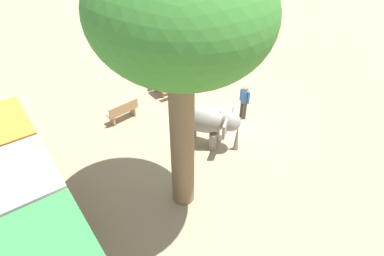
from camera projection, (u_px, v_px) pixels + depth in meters
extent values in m
plane|color=tan|center=(220.00, 128.00, 14.14)|extent=(60.00, 60.00, 0.00)
cylinder|color=gray|center=(216.00, 134.00, 13.26)|extent=(0.30, 0.30, 0.70)
cylinder|color=gray|center=(213.00, 141.00, 12.89)|extent=(0.30, 0.30, 0.70)
cylinder|color=gray|center=(193.00, 129.00, 13.48)|extent=(0.30, 0.30, 0.70)
cylinder|color=gray|center=(189.00, 137.00, 13.11)|extent=(0.30, 0.30, 0.70)
ellipsoid|color=gray|center=(203.00, 120.00, 12.72)|extent=(1.93, 1.76, 1.05)
sphere|color=gray|center=(231.00, 122.00, 12.38)|extent=(0.75, 0.75, 0.75)
cone|color=gray|center=(237.00, 137.00, 12.72)|extent=(0.23, 0.23, 1.17)
cube|color=gray|center=(231.00, 114.00, 12.79)|extent=(0.44, 0.54, 0.56)
cube|color=gray|center=(225.00, 129.00, 12.04)|extent=(0.44, 0.54, 0.56)
cylinder|color=#3F3833|center=(245.00, 111.00, 14.45)|extent=(0.14, 0.14, 0.82)
cylinder|color=#3F3833|center=(242.00, 109.00, 14.56)|extent=(0.14, 0.14, 0.82)
cylinder|color=#33598C|center=(245.00, 96.00, 14.08)|extent=(0.32, 0.32, 0.58)
sphere|color=tan|center=(246.00, 88.00, 13.84)|extent=(0.22, 0.22, 0.22)
cylinder|color=#33598C|center=(249.00, 98.00, 13.95)|extent=(0.09, 0.09, 0.55)
cylinder|color=#33598C|center=(241.00, 94.00, 14.19)|extent=(0.09, 0.09, 0.55)
cylinder|color=brown|center=(182.00, 141.00, 9.62)|extent=(0.71, 0.71, 4.89)
ellipsoid|color=#387A2D|center=(179.00, 12.00, 7.38)|extent=(4.62, 4.23, 3.27)
cube|color=#9E7A51|center=(122.00, 111.00, 14.38)|extent=(0.57, 1.44, 0.06)
cube|color=#9E7A51|center=(124.00, 108.00, 14.14)|extent=(0.23, 1.40, 0.40)
cube|color=#9E7A51|center=(113.00, 120.00, 14.24)|extent=(0.37, 0.12, 0.42)
cube|color=#9E7A51|center=(133.00, 111.00, 14.80)|extent=(0.37, 0.12, 0.42)
cube|color=brown|center=(169.00, 78.00, 16.11)|extent=(0.83, 1.51, 0.06)
cylinder|color=brown|center=(176.00, 79.00, 16.83)|extent=(0.10, 0.10, 0.72)
cylinder|color=brown|center=(183.00, 84.00, 16.41)|extent=(0.10, 0.10, 0.72)
cylinder|color=brown|center=(156.00, 86.00, 16.28)|extent=(0.10, 0.10, 0.72)
cylinder|color=brown|center=(162.00, 91.00, 15.86)|extent=(0.10, 0.10, 0.72)
cube|color=brown|center=(163.00, 78.00, 16.70)|extent=(0.27, 1.50, 0.05)
cube|color=brown|center=(176.00, 89.00, 15.89)|extent=(0.27, 1.50, 0.05)
cube|color=#388C47|center=(29.00, 254.00, 6.70)|extent=(2.50, 2.50, 0.12)
cylinder|color=gray|center=(67.00, 239.00, 8.42)|extent=(0.10, 0.10, 2.40)
cube|color=#59514C|center=(20.00, 215.00, 9.27)|extent=(2.00, 1.80, 2.00)
cube|color=silver|center=(1.00, 179.00, 8.38)|extent=(2.50, 2.50, 0.12)
cylinder|color=gray|center=(38.00, 179.00, 10.11)|extent=(0.10, 0.10, 2.40)
cylinder|color=gray|center=(57.00, 218.00, 8.94)|extent=(0.10, 0.10, 2.40)
cube|color=#59514C|center=(0.00, 163.00, 10.95)|extent=(2.00, 1.80, 2.00)
cylinder|color=gray|center=(17.00, 136.00, 11.79)|extent=(0.10, 0.10, 2.40)
cylinder|color=gray|center=(31.00, 164.00, 10.62)|extent=(0.10, 0.10, 2.40)
cylinder|color=gray|center=(217.00, 113.00, 14.79)|extent=(0.36, 0.36, 0.32)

